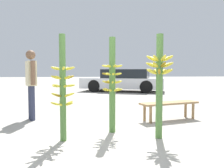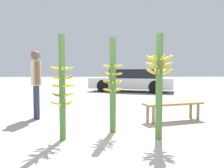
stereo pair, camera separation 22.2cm
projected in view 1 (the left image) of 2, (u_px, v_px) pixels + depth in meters
The scene contains 7 objects.
ground_plane at pixel (111, 142), 3.37m from camera, with size 80.00×80.00×0.00m, color #9E998E.
banana_stalk_left at pixel (63, 88), 3.38m from camera, with size 0.39×0.39×1.66m.
banana_stalk_center at pixel (112, 84), 3.86m from camera, with size 0.37×0.38×1.69m.
banana_stalk_right at pixel (159, 80), 3.51m from camera, with size 0.45×0.45×1.68m.
vendor_person at pixel (31, 79), 4.86m from camera, with size 0.32×0.59×1.56m.
market_bench at pixel (169, 105), 4.87m from camera, with size 1.41×0.69×0.40m.
parked_car at pixel (123, 81), 11.86m from camera, with size 4.71×3.20×1.20m.
Camera 1 is at (-0.40, -3.29, 1.09)m, focal length 35.00 mm.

